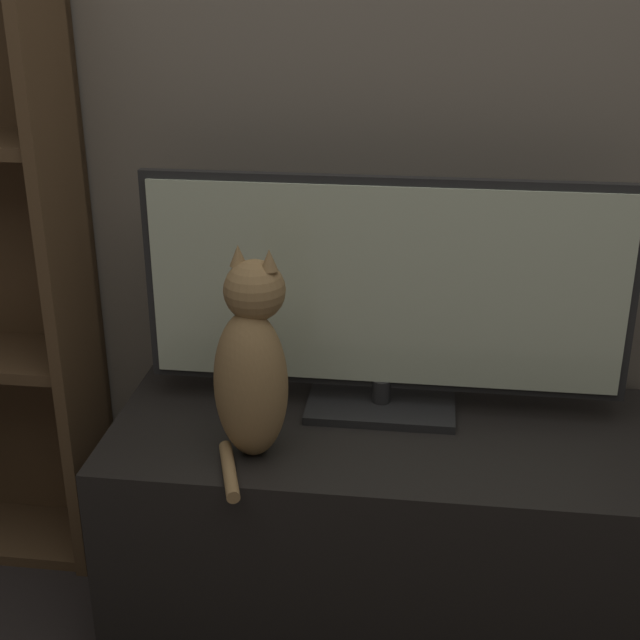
{
  "coord_description": "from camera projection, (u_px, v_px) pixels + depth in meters",
  "views": [
    {
      "loc": [
        0.08,
        -0.88,
        1.52
      ],
      "look_at": [
        -0.14,
        0.88,
        0.77
      ],
      "focal_mm": 50.0,
      "sensor_mm": 36.0,
      "label": 1
    }
  ],
  "objects": [
    {
      "name": "tv",
      "position": [
        384.0,
        296.0,
        2.02
      ],
      "size": [
        1.11,
        0.21,
        0.56
      ],
      "color": "black",
      "rests_on": "tv_stand"
    },
    {
      "name": "wall_back",
      "position": [
        402.0,
        51.0,
        2.02
      ],
      "size": [
        4.8,
        0.05,
        2.6
      ],
      "color": "#756B5B",
      "rests_on": "ground_plane"
    },
    {
      "name": "tv_stand",
      "position": [
        381.0,
        521.0,
        2.13
      ],
      "size": [
        1.25,
        0.56,
        0.5
      ],
      "color": "black",
      "rests_on": "ground_plane"
    },
    {
      "name": "cat",
      "position": [
        252.0,
        366.0,
        1.86
      ],
      "size": [
        0.2,
        0.31,
        0.46
      ],
      "rotation": [
        0.0,
        0.0,
        -0.3
      ],
      "color": "#997547",
      "rests_on": "tv_stand"
    }
  ]
}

